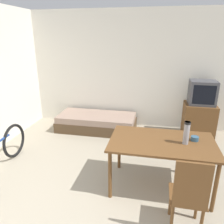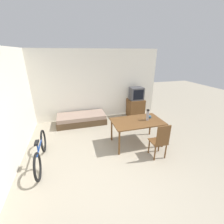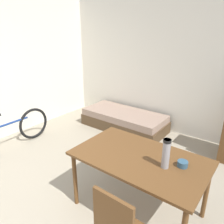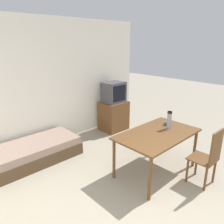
{
  "view_description": "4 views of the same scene",
  "coord_description": "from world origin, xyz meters",
  "px_view_note": "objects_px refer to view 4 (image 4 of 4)",
  "views": [
    {
      "loc": [
        0.76,
        -1.44,
        2.11
      ],
      "look_at": [
        0.05,
        2.05,
        0.87
      ],
      "focal_mm": 35.0,
      "sensor_mm": 36.0,
      "label": 1
    },
    {
      "loc": [
        -0.85,
        -2.17,
        2.56
      ],
      "look_at": [
        0.3,
        1.87,
        0.88
      ],
      "focal_mm": 24.0,
      "sensor_mm": 36.0,
      "label": 2
    },
    {
      "loc": [
        1.91,
        -0.47,
        2.05
      ],
      "look_at": [
        0.0,
        2.03,
        0.85
      ],
      "focal_mm": 35.0,
      "sensor_mm": 36.0,
      "label": 3
    },
    {
      "loc": [
        -1.97,
        -0.57,
        2.22
      ],
      "look_at": [
        0.43,
        1.96,
        1.08
      ],
      "focal_mm": 35.0,
      "sensor_mm": 36.0,
      "label": 4
    }
  ],
  "objects_px": {
    "dining_table": "(157,137)",
    "mate_bowl": "(167,123)",
    "thermos_flask": "(169,120)",
    "wooden_chair": "(209,156)",
    "daybed": "(31,153)",
    "tv": "(114,109)"
  },
  "relations": [
    {
      "from": "dining_table",
      "to": "thermos_flask",
      "type": "distance_m",
      "value": 0.39
    },
    {
      "from": "tv",
      "to": "mate_bowl",
      "type": "distance_m",
      "value": 1.88
    },
    {
      "from": "dining_table",
      "to": "thermos_flask",
      "type": "height_order",
      "value": "thermos_flask"
    },
    {
      "from": "tv",
      "to": "wooden_chair",
      "type": "relative_size",
      "value": 1.29
    },
    {
      "from": "daybed",
      "to": "mate_bowl",
      "type": "distance_m",
      "value": 2.62
    },
    {
      "from": "dining_table",
      "to": "mate_bowl",
      "type": "bearing_deg",
      "value": 13.26
    },
    {
      "from": "dining_table",
      "to": "mate_bowl",
      "type": "relative_size",
      "value": 13.6
    },
    {
      "from": "dining_table",
      "to": "wooden_chair",
      "type": "xyz_separation_m",
      "value": [
        0.28,
        -0.78,
        -0.14
      ]
    },
    {
      "from": "tv",
      "to": "mate_bowl",
      "type": "relative_size",
      "value": 11.79
    },
    {
      "from": "daybed",
      "to": "dining_table",
      "type": "xyz_separation_m",
      "value": [
        1.45,
        -1.83,
        0.48
      ]
    },
    {
      "from": "wooden_chair",
      "to": "dining_table",
      "type": "bearing_deg",
      "value": 109.97
    },
    {
      "from": "daybed",
      "to": "tv",
      "type": "distance_m",
      "value": 2.31
    },
    {
      "from": "dining_table",
      "to": "wooden_chair",
      "type": "height_order",
      "value": "wooden_chair"
    },
    {
      "from": "thermos_flask",
      "to": "daybed",
      "type": "bearing_deg",
      "value": 133.42
    },
    {
      "from": "dining_table",
      "to": "thermos_flask",
      "type": "bearing_deg",
      "value": -3.27
    },
    {
      "from": "dining_table",
      "to": "wooden_chair",
      "type": "bearing_deg",
      "value": -70.03
    },
    {
      "from": "thermos_flask",
      "to": "mate_bowl",
      "type": "height_order",
      "value": "thermos_flask"
    },
    {
      "from": "dining_table",
      "to": "mate_bowl",
      "type": "distance_m",
      "value": 0.46
    },
    {
      "from": "thermos_flask",
      "to": "mate_bowl",
      "type": "xyz_separation_m",
      "value": [
        0.14,
        0.12,
        -0.14
      ]
    },
    {
      "from": "tv",
      "to": "thermos_flask",
      "type": "height_order",
      "value": "tv"
    },
    {
      "from": "tv",
      "to": "thermos_flask",
      "type": "xyz_separation_m",
      "value": [
        -0.53,
        -1.95,
        0.35
      ]
    },
    {
      "from": "daybed",
      "to": "mate_bowl",
      "type": "relative_size",
      "value": 17.19
    }
  ]
}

